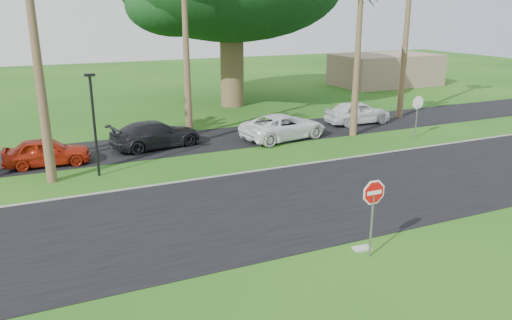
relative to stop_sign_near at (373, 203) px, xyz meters
The scene contains 13 objects.
ground 3.52m from the stop_sign_near, 99.46° to the left, with size 120.00×120.00×0.00m, color #165014.
road 5.33m from the stop_sign_near, 95.71° to the left, with size 120.00×8.00×0.02m, color black.
parking_strip 15.61m from the stop_sign_near, 91.85° to the left, with size 120.00×5.00×0.02m, color black.
curb 9.23m from the stop_sign_near, 93.16° to the left, with size 120.00×0.12×0.06m, color gray.
stop_sign_near is the anchor object (origin of this frame).
stop_sign_far 15.91m from the stop_sign_near, 43.73° to the left, with size 1.05×0.07×2.62m.
streetlight_right 13.24m from the stop_sign_near, 119.48° to the left, with size 0.45×0.25×4.64m.
building_far 37.33m from the stop_sign_near, 50.98° to the left, with size 10.00×6.00×3.00m, color gray.
car_red 16.51m from the stop_sign_near, 121.18° to the left, with size 1.61×4.00×1.36m, color #A6200D.
car_dark 15.47m from the stop_sign_near, 101.03° to the left, with size 2.04×5.02×1.46m, color black.
car_minivan 14.63m from the stop_sign_near, 72.90° to the left, with size 2.41×5.23×1.45m, color white.
car_pickup 18.78m from the stop_sign_near, 55.67° to the left, with size 1.79×4.44×1.51m, color white.
utility_slab 1.81m from the stop_sign_near, 81.08° to the left, with size 0.55×0.35×0.06m, color #A6A69E.
Camera 1 is at (-8.41, -14.16, 7.31)m, focal length 35.00 mm.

